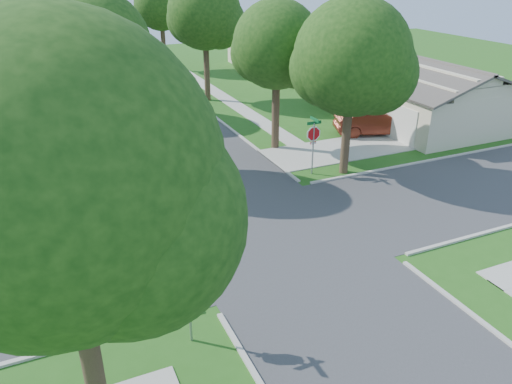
{
  "coord_description": "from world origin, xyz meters",
  "views": [
    {
      "loc": [
        -7.6,
        -15.78,
        10.03
      ],
      "look_at": [
        -0.24,
        0.7,
        1.6
      ],
      "focal_mm": 35.0,
      "sensor_mm": 36.0,
      "label": 1
    }
  ],
  "objects_px": {
    "tree_w_near": "(97,52)",
    "house_ne_near": "(409,95)",
    "house_ne_far": "(289,54)",
    "tree_e_near": "(278,49)",
    "tree_e_mid": "(205,16)",
    "stop_sign_ne": "(314,136)",
    "tree_w_far": "(57,16)",
    "tree_sw_corner": "(64,192)",
    "tree_e_far": "(161,6)",
    "tree_w_mid": "(70,18)",
    "tree_ne_corner": "(353,63)",
    "car_curb_west": "(94,56)",
    "car_curb_east": "(134,68)",
    "car_driveway": "(375,122)",
    "stop_sign_sw": "(188,282)"
  },
  "relations": [
    {
      "from": "tree_w_near",
      "to": "house_ne_near",
      "type": "bearing_deg",
      "value": 5.51
    },
    {
      "from": "house_ne_far",
      "to": "tree_e_near",
      "type": "bearing_deg",
      "value": -119.35
    },
    {
      "from": "tree_e_mid",
      "to": "tree_w_near",
      "type": "xyz_separation_m",
      "value": [
        -9.4,
        -12.0,
        -0.14
      ]
    },
    {
      "from": "stop_sign_ne",
      "to": "house_ne_far",
      "type": "distance_m",
      "value": 26.8
    },
    {
      "from": "tree_w_far",
      "to": "tree_e_near",
      "type": "bearing_deg",
      "value": -69.39
    },
    {
      "from": "tree_w_far",
      "to": "tree_sw_corner",
      "type": "relative_size",
      "value": 0.84
    },
    {
      "from": "tree_e_far",
      "to": "stop_sign_ne",
      "type": "bearing_deg",
      "value": -90.1
    },
    {
      "from": "tree_e_near",
      "to": "tree_w_mid",
      "type": "bearing_deg",
      "value": 128.05
    },
    {
      "from": "tree_sw_corner",
      "to": "tree_w_far",
      "type": "bearing_deg",
      "value": 86.11
    },
    {
      "from": "tree_w_far",
      "to": "tree_ne_corner",
      "type": "distance_m",
      "value": 31.77
    },
    {
      "from": "tree_ne_corner",
      "to": "car_curb_west",
      "type": "distance_m",
      "value": 38.45
    },
    {
      "from": "tree_w_far",
      "to": "car_curb_east",
      "type": "distance_m",
      "value": 7.79
    },
    {
      "from": "stop_sign_ne",
      "to": "car_driveway",
      "type": "xyz_separation_m",
      "value": [
        6.8,
        4.0,
        -1.21
      ]
    },
    {
      "from": "tree_e_mid",
      "to": "house_ne_near",
      "type": "xyz_separation_m",
      "value": [
        11.23,
        -10.01,
        -4.74
      ]
    },
    {
      "from": "tree_e_far",
      "to": "tree_e_mid",
      "type": "bearing_deg",
      "value": -89.98
    },
    {
      "from": "tree_e_mid",
      "to": "tree_w_near",
      "type": "distance_m",
      "value": 15.25
    },
    {
      "from": "stop_sign_ne",
      "to": "tree_sw_corner",
      "type": "relative_size",
      "value": 0.31
    },
    {
      "from": "house_ne_far",
      "to": "tree_sw_corner",
      "type": "bearing_deg",
      "value": -123.06
    },
    {
      "from": "tree_w_near",
      "to": "car_driveway",
      "type": "height_order",
      "value": "tree_w_near"
    },
    {
      "from": "tree_e_far",
      "to": "car_curb_west",
      "type": "distance_m",
      "value": 11.03
    },
    {
      "from": "house_ne_far",
      "to": "tree_w_far",
      "type": "bearing_deg",
      "value": 166.36
    },
    {
      "from": "tree_e_near",
      "to": "house_ne_far",
      "type": "bearing_deg",
      "value": 60.65
    },
    {
      "from": "tree_e_near",
      "to": "tree_w_near",
      "type": "xyz_separation_m",
      "value": [
        -9.4,
        0.0,
        0.47
      ]
    },
    {
      "from": "tree_w_near",
      "to": "car_curb_west",
      "type": "distance_m",
      "value": 33.21
    },
    {
      "from": "tree_w_mid",
      "to": "house_ne_near",
      "type": "xyz_separation_m",
      "value": [
        20.63,
        -10.01,
        -4.97
      ]
    },
    {
      "from": "tree_e_mid",
      "to": "tree_w_near",
      "type": "bearing_deg",
      "value": -128.08
    },
    {
      "from": "tree_e_mid",
      "to": "car_driveway",
      "type": "xyz_separation_m",
      "value": [
        6.74,
        -12.31,
        -5.43
      ]
    },
    {
      "from": "tree_e_mid",
      "to": "tree_w_far",
      "type": "relative_size",
      "value": 1.15
    },
    {
      "from": "tree_e_mid",
      "to": "car_driveway",
      "type": "bearing_deg",
      "value": -61.28
    },
    {
      "from": "tree_e_mid",
      "to": "tree_w_far",
      "type": "height_order",
      "value": "tree_e_mid"
    },
    {
      "from": "tree_e_far",
      "to": "tree_w_mid",
      "type": "distance_m",
      "value": 16.05
    },
    {
      "from": "tree_e_near",
      "to": "car_curb_east",
      "type": "bearing_deg",
      "value": 98.82
    },
    {
      "from": "tree_sw_corner",
      "to": "car_curb_west",
      "type": "height_order",
      "value": "tree_sw_corner"
    },
    {
      "from": "tree_e_mid",
      "to": "tree_ne_corner",
      "type": "distance_m",
      "value": 16.89
    },
    {
      "from": "stop_sign_ne",
      "to": "car_curb_west",
      "type": "xyz_separation_m",
      "value": [
        -5.9,
        36.87,
        -1.45
      ]
    },
    {
      "from": "stop_sign_sw",
      "to": "car_curb_west",
      "type": "height_order",
      "value": "stop_sign_sw"
    },
    {
      "from": "tree_e_near",
      "to": "car_driveway",
      "type": "relative_size",
      "value": 1.66
    },
    {
      "from": "stop_sign_sw",
      "to": "tree_ne_corner",
      "type": "xyz_separation_m",
      "value": [
        11.06,
        8.91,
        3.56
      ]
    },
    {
      "from": "stop_sign_ne",
      "to": "tree_w_near",
      "type": "relative_size",
      "value": 0.33
    },
    {
      "from": "tree_e_near",
      "to": "tree_w_mid",
      "type": "height_order",
      "value": "tree_w_mid"
    },
    {
      "from": "tree_sw_corner",
      "to": "tree_w_mid",
      "type": "bearing_deg",
      "value": 84.3
    },
    {
      "from": "tree_e_near",
      "to": "car_curb_west",
      "type": "xyz_separation_m",
      "value": [
        -5.95,
        32.56,
        -5.06
      ]
    },
    {
      "from": "tree_e_near",
      "to": "tree_e_mid",
      "type": "distance_m",
      "value": 12.02
    },
    {
      "from": "stop_sign_ne",
      "to": "tree_w_near",
      "type": "distance_m",
      "value": 11.07
    },
    {
      "from": "tree_e_far",
      "to": "tree_w_far",
      "type": "distance_m",
      "value": 9.42
    },
    {
      "from": "tree_sw_corner",
      "to": "tree_w_near",
      "type": "bearing_deg",
      "value": 80.1
    },
    {
      "from": "tree_sw_corner",
      "to": "tree_ne_corner",
      "type": "height_order",
      "value": "tree_sw_corner"
    },
    {
      "from": "tree_e_mid",
      "to": "car_curb_west",
      "type": "xyz_separation_m",
      "value": [
        -5.96,
        20.56,
        -5.67
      ]
    },
    {
      "from": "house_ne_near",
      "to": "car_driveway",
      "type": "distance_m",
      "value": 5.09
    },
    {
      "from": "stop_sign_ne",
      "to": "tree_e_near",
      "type": "bearing_deg",
      "value": 89.32
    }
  ]
}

